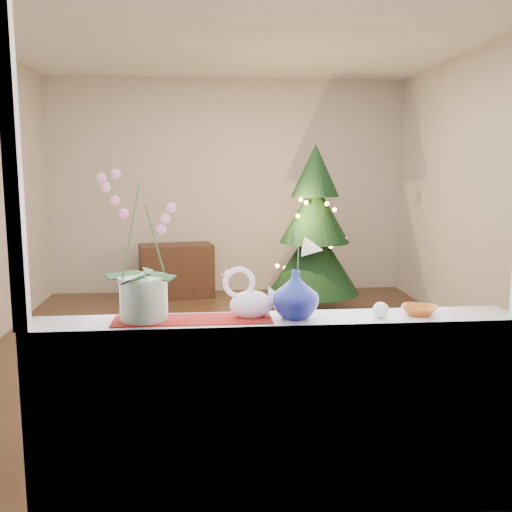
{
  "coord_description": "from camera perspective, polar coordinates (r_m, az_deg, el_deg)",
  "views": [
    {
      "loc": [
        -0.33,
        -4.84,
        1.58
      ],
      "look_at": [
        -0.01,
        -1.4,
        1.05
      ],
      "focal_mm": 40.0,
      "sensor_mm": 36.0,
      "label": 1
    }
  ],
  "objects": [
    {
      "name": "swan",
      "position": [
        2.55,
        -0.49,
        -3.8
      ],
      "size": [
        0.29,
        0.22,
        0.22
      ],
      "primitive_type": null,
      "rotation": [
        0.0,
        0.0,
        -0.43
      ],
      "color": "white",
      "rests_on": "windowsill"
    },
    {
      "name": "blue_vase",
      "position": [
        2.56,
        3.97,
        -3.45
      ],
      "size": [
        0.29,
        0.29,
        0.25
      ],
      "primitive_type": "imported",
      "rotation": [
        0.0,
        0.0,
        0.26
      ],
      "color": "navy",
      "rests_on": "windowsill"
    },
    {
      "name": "xmas_tree",
      "position": [
        6.31,
        5.87,
        2.69
      ],
      "size": [
        1.3,
        1.3,
        1.85
      ],
      "primitive_type": null,
      "rotation": [
        0.0,
        0.0,
        -0.35
      ],
      "color": "black",
      "rests_on": "ground"
    },
    {
      "name": "wall_right",
      "position": [
        5.49,
        22.78,
        5.61
      ],
      "size": [
        0.1,
        5.0,
        2.7
      ],
      "primitive_type": "cube",
      "color": "beige",
      "rests_on": "ground"
    },
    {
      "name": "ceiling",
      "position": [
        4.98,
        -1.55,
        21.69
      ],
      "size": [
        5.0,
        5.0,
        0.0
      ],
      "primitive_type": "plane",
      "color": "white",
      "rests_on": "wall_back"
    },
    {
      "name": "amber_dish",
      "position": [
        2.73,
        16.01,
        -5.31
      ],
      "size": [
        0.18,
        0.18,
        0.03
      ],
      "primitive_type": "imported",
      "rotation": [
        0.0,
        0.0,
        -0.43
      ],
      "color": "#B05A1A",
      "rests_on": "windowsill"
    },
    {
      "name": "wall_front",
      "position": [
        2.37,
        2.66,
        3.05
      ],
      "size": [
        4.5,
        0.1,
        2.7
      ],
      "primitive_type": "cube",
      "color": "beige",
      "rests_on": "ground"
    },
    {
      "name": "window_frame",
      "position": [
        2.39,
        2.61,
        11.49
      ],
      "size": [
        2.22,
        0.06,
        1.6
      ],
      "primitive_type": null,
      "color": "white",
      "rests_on": "windowsill"
    },
    {
      "name": "wall_back",
      "position": [
        7.35,
        -2.83,
        6.9
      ],
      "size": [
        4.5,
        0.1,
        2.7
      ],
      "primitive_type": "cube",
      "color": "beige",
      "rests_on": "ground"
    },
    {
      "name": "runner",
      "position": [
        2.56,
        -6.34,
        -6.32
      ],
      "size": [
        0.7,
        0.2,
        0.01
      ],
      "primitive_type": "cube",
      "color": "maroon",
      "rests_on": "windowsill"
    },
    {
      "name": "side_table",
      "position": [
        7.12,
        -7.96,
        -1.48
      ],
      "size": [
        0.95,
        0.59,
        0.66
      ],
      "primitive_type": "cube",
      "rotation": [
        0.0,
        0.0,
        0.18
      ],
      "color": "black",
      "rests_on": "ground"
    },
    {
      "name": "window_apron",
      "position": [
        2.66,
        2.39,
        -16.76
      ],
      "size": [
        2.2,
        0.08,
        0.88
      ],
      "primitive_type": "cube",
      "color": "white",
      "rests_on": "ground"
    },
    {
      "name": "windowsill",
      "position": [
        2.58,
        2.18,
        -6.64
      ],
      "size": [
        2.2,
        0.26,
        0.04
      ],
      "primitive_type": "cube",
      "color": "white",
      "rests_on": "window_apron"
    },
    {
      "name": "ground",
      "position": [
        5.1,
        -1.43,
        -9.36
      ],
      "size": [
        5.0,
        5.0,
        0.0
      ],
      "primitive_type": "plane",
      "color": "#392517",
      "rests_on": "ground"
    },
    {
      "name": "paperweight",
      "position": [
        2.63,
        12.35,
        -5.29
      ],
      "size": [
        0.09,
        0.09,
        0.07
      ],
      "primitive_type": "sphere",
      "rotation": [
        0.0,
        0.0,
        0.2
      ],
      "color": "white",
      "rests_on": "windowsill"
    },
    {
      "name": "lily",
      "position": [
        2.52,
        4.02,
        1.43
      ],
      "size": [
        0.14,
        0.08,
        0.19
      ],
      "primitive_type": null,
      "color": "white",
      "rests_on": "blue_vase"
    },
    {
      "name": "orchid_pot",
      "position": [
        2.51,
        -11.31,
        0.93
      ],
      "size": [
        0.28,
        0.28,
        0.66
      ],
      "primitive_type": null,
      "rotation": [
        0.0,
        0.0,
        -0.31
      ],
      "color": "beige",
      "rests_on": "windowsill"
    }
  ]
}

